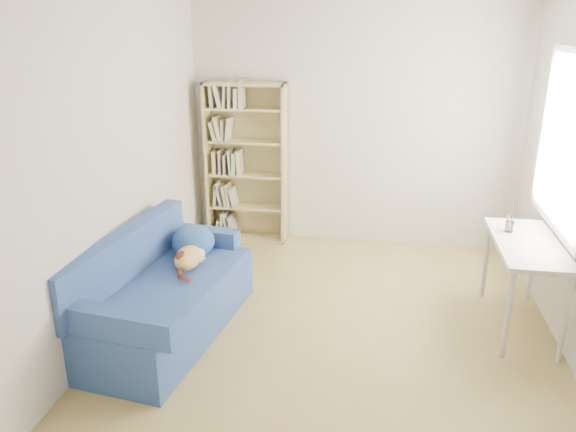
# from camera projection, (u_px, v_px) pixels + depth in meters

# --- Properties ---
(ground) EXTENTS (4.00, 4.00, 0.00)m
(ground) POSITION_uv_depth(u_px,v_px,m) (334.00, 330.00, 4.60)
(ground) COLOR olive
(ground) RESTS_ON ground
(room_shell) EXTENTS (3.54, 4.04, 2.62)m
(room_shell) POSITION_uv_depth(u_px,v_px,m) (354.00, 132.00, 4.06)
(room_shell) COLOR silver
(room_shell) RESTS_ON ground
(sofa) EXTENTS (1.04, 1.83, 0.85)m
(sofa) POSITION_uv_depth(u_px,v_px,m) (164.00, 294.00, 4.49)
(sofa) COLOR navy
(sofa) RESTS_ON ground
(bookshelf) EXTENTS (0.88, 0.28, 1.77)m
(bookshelf) POSITION_uv_depth(u_px,v_px,m) (247.00, 170.00, 6.22)
(bookshelf) COLOR tan
(bookshelf) RESTS_ON ground
(desk) EXTENTS (0.50, 1.08, 0.75)m
(desk) POSITION_uv_depth(u_px,v_px,m) (527.00, 252.00, 4.44)
(desk) COLOR silver
(desk) RESTS_ON ground
(pen_cup) EXTENTS (0.08, 0.08, 0.15)m
(pen_cup) POSITION_uv_depth(u_px,v_px,m) (510.00, 225.00, 4.60)
(pen_cup) COLOR white
(pen_cup) RESTS_ON desk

